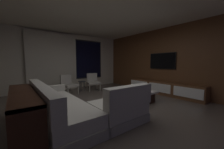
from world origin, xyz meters
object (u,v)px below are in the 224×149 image
(coffee_table, at_px, (133,96))
(console_table_behind_couch, at_px, (23,109))
(accent_chair_near_window, at_px, (93,81))
(side_stool, at_px, (82,83))
(mounted_tv, at_px, (162,61))
(sectional_couch, at_px, (75,108))
(media_console, at_px, (163,88))
(accent_chair_by_curtain, at_px, (68,83))
(book_stack_on_coffee_table, at_px, (131,89))

(coffee_table, xyz_separation_m, console_table_behind_couch, (-2.98, -0.09, 0.23))
(accent_chair_near_window, bearing_deg, side_stool, 174.24)
(coffee_table, xyz_separation_m, side_stool, (-0.69, 2.43, 0.19))
(mounted_tv, bearing_deg, sectional_couch, -175.10)
(sectional_couch, height_order, coffee_table, sectional_couch)
(coffee_table, relative_size, media_console, 0.37)
(media_console, bearing_deg, console_table_behind_couch, -179.92)
(sectional_couch, relative_size, media_console, 0.81)
(coffee_table, height_order, mounted_tv, mounted_tv)
(sectional_couch, height_order, accent_chair_near_window, sectional_couch)
(console_table_behind_couch, bearing_deg, side_stool, 47.74)
(coffee_table, bearing_deg, mounted_tv, 3.58)
(sectional_couch, xyz_separation_m, side_stool, (1.37, 2.65, 0.08))
(sectional_couch, relative_size, mounted_tv, 2.19)
(sectional_couch, relative_size, accent_chair_near_window, 3.21)
(mounted_tv, bearing_deg, accent_chair_by_curtain, 145.28)
(side_stool, bearing_deg, console_table_behind_couch, -132.26)
(accent_chair_by_curtain, distance_m, side_stool, 0.66)
(book_stack_on_coffee_table, bearing_deg, coffee_table, -90.25)
(accent_chair_near_window, bearing_deg, console_table_behind_couch, -138.77)
(media_console, xyz_separation_m, mounted_tv, (0.18, 0.20, 1.10))
(sectional_couch, xyz_separation_m, console_table_behind_couch, (-0.91, 0.13, 0.13))
(side_stool, bearing_deg, mounted_tv, -42.17)
(book_stack_on_coffee_table, bearing_deg, accent_chair_near_window, 94.25)
(mounted_tv, relative_size, console_table_behind_couch, 0.54)
(media_console, bearing_deg, accent_chair_near_window, 126.93)
(book_stack_on_coffee_table, bearing_deg, accent_chair_by_curtain, 121.12)
(book_stack_on_coffee_table, relative_size, media_console, 0.09)
(mounted_tv, bearing_deg, console_table_behind_couch, -177.58)
(sectional_couch, bearing_deg, mounted_tv, 4.90)
(sectional_couch, distance_m, mounted_tv, 4.08)
(coffee_table, relative_size, book_stack_on_coffee_table, 4.21)
(sectional_couch, distance_m, accent_chair_by_curtain, 2.66)
(sectional_couch, bearing_deg, accent_chair_by_curtain, 74.13)
(mounted_tv, height_order, console_table_behind_couch, mounted_tv)
(side_stool, bearing_deg, coffee_table, -74.08)
(media_console, bearing_deg, coffee_table, 177.23)
(accent_chair_near_window, relative_size, media_console, 0.25)
(coffee_table, bearing_deg, console_table_behind_couch, -178.31)
(book_stack_on_coffee_table, distance_m, mounted_tv, 2.09)
(accent_chair_by_curtain, bearing_deg, media_console, -38.66)
(book_stack_on_coffee_table, xyz_separation_m, accent_chair_by_curtain, (-1.34, 2.22, 0.04))
(sectional_couch, bearing_deg, media_console, 2.13)
(accent_chair_near_window, bearing_deg, media_console, -53.07)
(accent_chair_by_curtain, distance_m, console_table_behind_couch, 2.92)
(accent_chair_near_window, distance_m, side_stool, 0.53)
(accent_chair_by_curtain, height_order, console_table_behind_couch, accent_chair_by_curtain)
(coffee_table, distance_m, console_table_behind_couch, 2.99)
(media_console, height_order, console_table_behind_couch, console_table_behind_couch)
(book_stack_on_coffee_table, xyz_separation_m, console_table_behind_couch, (-2.98, -0.20, 0.02))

